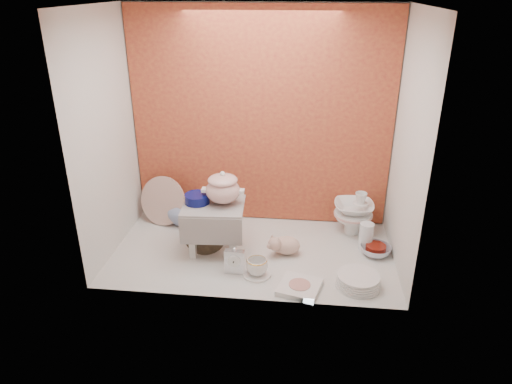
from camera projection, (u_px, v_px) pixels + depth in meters
The scene contains 17 objects.
ground at pixel (253, 252), 3.05m from camera, with size 1.80×1.80×0.00m, color silver.
niche_shell at pixel (256, 105), 2.83m from camera, with size 1.86×1.03×1.53m.
step_stool at pixel (214, 227), 3.01m from camera, with size 0.38×0.33×0.33m, color silver, non-canonical shape.
soup_tureen at pixel (223, 187), 2.92m from camera, with size 0.26×0.26×0.22m, color white, non-canonical shape.
cobalt_bowl at pixel (197, 199), 2.96m from camera, with size 0.16×0.16×0.06m, color #0B1054.
floral_platter at pixel (163, 201), 3.35m from camera, with size 0.36×0.12×0.35m, color silver, non-canonical shape.
blue_white_vase at pixel (182, 209), 3.37m from camera, with size 0.21×0.21×0.22m, color silver.
lacquer_tray at pixel (205, 234), 2.98m from camera, with size 0.28×0.08×0.28m, color black, non-canonical shape.
mantel_clock at pixel (235, 260), 2.79m from camera, with size 0.12×0.04×0.18m, color silver.
plush_pig at pixel (286, 245), 2.99m from camera, with size 0.22×0.15×0.13m, color #CDA391.
teacup_saucer at pixel (257, 274), 2.80m from camera, with size 0.17×0.17×0.01m, color white.
gold_rim_teacup at pixel (257, 266), 2.78m from camera, with size 0.13×0.13×0.10m, color white.
lattice_dish at pixel (300, 287), 2.67m from camera, with size 0.23×0.23×0.03m, color white.
dinner_plate_stack at pixel (358, 280), 2.69m from camera, with size 0.26×0.26×0.07m, color white.
crystal_bowl at pixel (375, 250), 3.01m from camera, with size 0.20×0.20×0.06m, color silver.
clear_glass_vase at pixel (366, 236), 3.05m from camera, with size 0.09×0.09×0.18m, color silver.
porcelain_tower at pixel (353, 212), 3.22m from camera, with size 0.27×0.27×0.31m, color white, non-canonical shape.
Camera 1 is at (0.31, -2.60, 1.61)m, focal length 32.74 mm.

